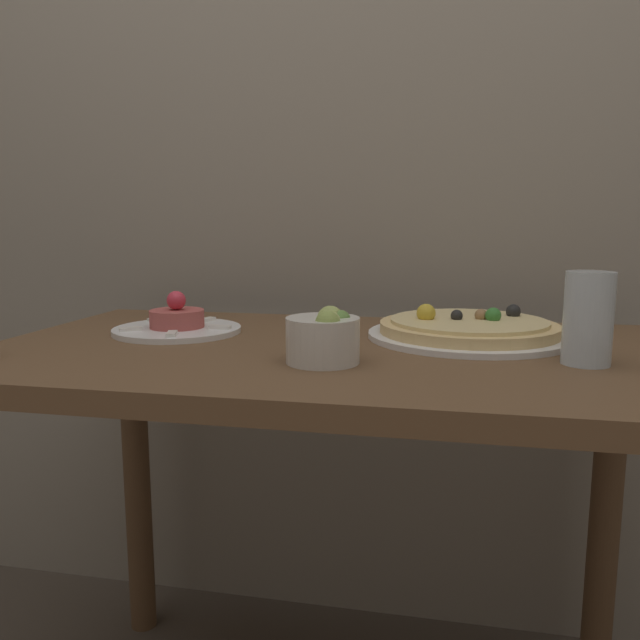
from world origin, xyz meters
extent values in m
cube|color=gray|center=(0.00, 0.78, 1.30)|extent=(8.00, 0.05, 2.60)
cube|color=brown|center=(0.00, 0.33, 0.75)|extent=(1.14, 0.66, 0.03)
cylinder|color=brown|center=(-0.51, 0.60, 0.36)|extent=(0.06, 0.06, 0.73)
cylinder|color=brown|center=(0.51, 0.60, 0.36)|extent=(0.06, 0.06, 0.73)
cylinder|color=white|center=(0.22, 0.44, 0.77)|extent=(0.35, 0.35, 0.01)
cylinder|color=#E5C17F|center=(0.22, 0.44, 0.78)|extent=(0.31, 0.31, 0.02)
cylinder|color=beige|center=(0.22, 0.44, 0.80)|extent=(0.27, 0.27, 0.01)
sphere|color=#387F33|center=(0.27, 0.44, 0.81)|extent=(0.03, 0.03, 0.03)
sphere|color=#997047|center=(0.25, 0.45, 0.81)|extent=(0.02, 0.02, 0.02)
sphere|color=black|center=(0.30, 0.50, 0.81)|extent=(0.03, 0.03, 0.03)
sphere|color=black|center=(0.20, 0.44, 0.81)|extent=(0.02, 0.02, 0.02)
sphere|color=gold|center=(0.15, 0.43, 0.81)|extent=(0.03, 0.03, 0.03)
cylinder|color=white|center=(-0.30, 0.39, 0.77)|extent=(0.24, 0.24, 0.01)
cylinder|color=#B2514C|center=(-0.30, 0.39, 0.79)|extent=(0.10, 0.10, 0.03)
sphere|color=#E0384C|center=(-0.30, 0.39, 0.83)|extent=(0.04, 0.04, 0.04)
cube|color=white|center=(-0.22, 0.39, 0.78)|extent=(0.04, 0.02, 0.01)
cube|color=white|center=(-0.28, 0.47, 0.78)|extent=(0.03, 0.04, 0.01)
cube|color=white|center=(-0.37, 0.44, 0.78)|extent=(0.04, 0.04, 0.01)
cube|color=white|center=(-0.37, 0.34, 0.78)|extent=(0.04, 0.04, 0.01)
cube|color=white|center=(-0.28, 0.31, 0.78)|extent=(0.03, 0.04, 0.01)
cylinder|color=silver|center=(0.01, 0.20, 0.80)|extent=(0.11, 0.11, 0.07)
sphere|color=#668E42|center=(0.03, 0.21, 0.83)|extent=(0.03, 0.03, 0.03)
sphere|color=#A3B25B|center=(0.02, 0.22, 0.83)|extent=(0.04, 0.04, 0.04)
sphere|color=#B7BC70|center=(0.02, 0.20, 0.83)|extent=(0.03, 0.03, 0.03)
sphere|color=#8EA34C|center=(0.02, 0.18, 0.83)|extent=(0.04, 0.04, 0.04)
cylinder|color=silver|center=(0.38, 0.27, 0.83)|extent=(0.07, 0.07, 0.13)
camera|label=1|loc=(0.18, -0.67, 0.97)|focal=35.00mm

